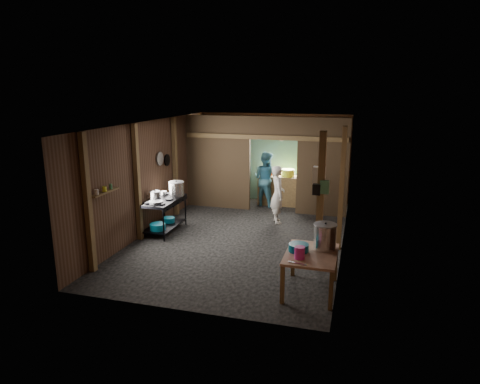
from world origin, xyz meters
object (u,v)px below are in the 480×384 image
(gas_range, at_px, (164,215))
(stove_pot_large, at_px, (176,189))
(stock_pot, at_px, (325,237))
(prep_table, at_px, (310,272))
(cook, at_px, (278,194))
(yellow_tub, at_px, (288,173))
(pink_bucket, at_px, (300,253))

(gas_range, bearing_deg, stove_pot_large, 66.70)
(gas_range, bearing_deg, stock_pot, -25.52)
(prep_table, height_order, stock_pot, stock_pot)
(gas_range, distance_m, cook, 2.86)
(prep_table, distance_m, stock_pot, 0.64)
(yellow_tub, bearing_deg, prep_table, -76.15)
(pink_bucket, bearing_deg, prep_table, 60.59)
(gas_range, height_order, stock_pot, stock_pot)
(prep_table, height_order, stove_pot_large, stove_pot_large)
(stove_pot_large, xyz_separation_m, stock_pot, (3.73, -2.26, -0.07))
(gas_range, distance_m, yellow_tub, 4.00)
(gas_range, relative_size, stove_pot_large, 3.63)
(prep_table, relative_size, pink_bucket, 5.77)
(stove_pot_large, height_order, cook, cook)
(stove_pot_large, distance_m, cook, 2.52)
(gas_range, relative_size, stock_pot, 2.92)
(stock_pot, relative_size, cook, 0.32)
(stock_pot, distance_m, pink_bucket, 0.65)
(gas_range, distance_m, stock_pot, 4.35)
(stock_pot, bearing_deg, gas_range, 154.48)
(gas_range, relative_size, yellow_tub, 3.55)
(stove_pot_large, bearing_deg, cook, 24.68)
(prep_table, relative_size, stock_pot, 2.51)
(stove_pot_large, distance_m, yellow_tub, 3.54)
(pink_bucket, bearing_deg, cook, 105.98)
(cook, bearing_deg, stock_pot, -178.83)
(stove_pot_large, bearing_deg, prep_table, -35.47)
(gas_range, distance_m, prep_table, 4.28)
(stove_pot_large, xyz_separation_m, yellow_tub, (2.24, 2.75, -0.00))
(yellow_tub, bearing_deg, stove_pot_large, -129.23)
(stove_pot_large, xyz_separation_m, cook, (2.28, 1.05, -0.23))
(prep_table, distance_m, yellow_tub, 5.46)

